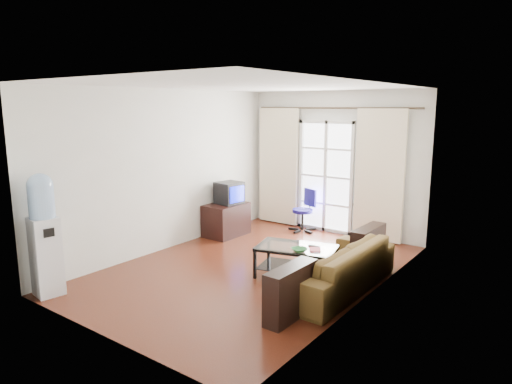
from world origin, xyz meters
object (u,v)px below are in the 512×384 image
crt_tv (229,193)px  task_chair (304,219)px  water_cooler (44,232)px  sofa (335,266)px  tv_stand (226,220)px  coffee_table (296,257)px

crt_tv → task_chair: bearing=52.6°
crt_tv → water_cooler: water_cooler is taller
crt_tv → water_cooler: size_ratio=0.31×
crt_tv → task_chair: (1.03, 1.05, -0.57)m
sofa → tv_stand: sofa is taller
coffee_table → task_chair: task_chair is taller
sofa → water_cooler: 3.80m
task_chair → tv_stand: bearing=-112.0°
sofa → task_chair: bearing=-140.4°
coffee_table → task_chair: (-1.16, 2.18, -0.05)m
water_cooler → coffee_table: bearing=56.6°
tv_stand → task_chair: 1.53m
coffee_table → tv_stand: tv_stand is taller
sofa → coffee_table: size_ratio=1.75×
sofa → tv_stand: size_ratio=2.61×
sofa → water_cooler: bearing=-49.7°
task_chair → water_cooler: 4.79m
water_cooler → sofa: bearing=48.8°
task_chair → water_cooler: bearing=-83.0°
sofa → crt_tv: size_ratio=4.36×
coffee_table → water_cooler: (-2.27, -2.45, 0.55)m
crt_tv → sofa: bearing=-15.8°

